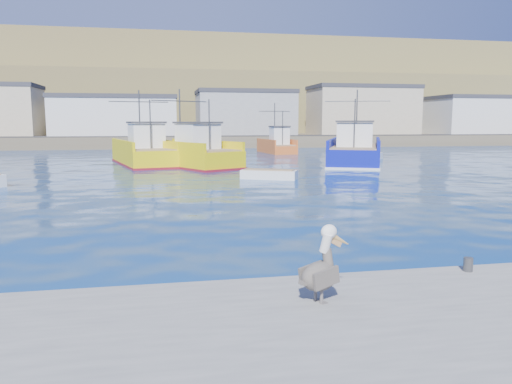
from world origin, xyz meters
TOP-DOWN VIEW (x-y plane):
  - ground at (0.00, 0.00)m, footprint 260.00×260.00m
  - dock_bollards at (0.60, -3.40)m, footprint 36.20×0.20m
  - far_shore at (0.00, 109.20)m, footprint 200.00×81.00m
  - trawler_yellow_a at (-4.86, 31.67)m, footprint 6.24×11.94m
  - trawler_yellow_b at (-1.08, 29.20)m, footprint 8.80×11.77m
  - trawler_blue at (13.37, 28.67)m, footprint 8.72×12.68m
  - boat_orange at (10.31, 45.54)m, footprint 3.88×7.63m
  - skiff_mid at (3.47, 18.75)m, footprint 3.79×2.70m
  - skiff_far at (16.97, 33.44)m, footprint 3.49×3.80m
  - pelican at (-0.68, -4.56)m, footprint 1.10×0.70m

SIDE VIEW (x-z plane):
  - ground at x=0.00m, z-range 0.00..0.00m
  - skiff_mid at x=3.47m, z-range -0.14..0.64m
  - skiff_far at x=16.97m, z-range -0.15..0.68m
  - dock_bollards at x=0.60m, z-range 0.50..0.80m
  - boat_orange at x=10.31m, z-range -1.99..3.97m
  - trawler_yellow_b at x=-1.08m, z-range -2.22..4.30m
  - trawler_yellow_a at x=-4.86m, z-range -2.22..4.31m
  - trawler_blue at x=13.37m, z-range -2.22..4.38m
  - pelican at x=-0.68m, z-range 0.40..1.79m
  - far_shore at x=0.00m, z-range -3.02..20.98m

